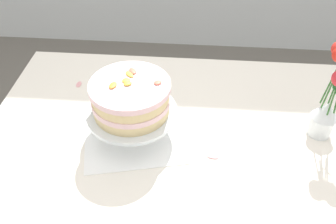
{
  "coord_description": "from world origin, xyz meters",
  "views": [
    {
      "loc": [
        -0.01,
        -0.83,
        1.6
      ],
      "look_at": [
        -0.08,
        0.01,
        0.86
      ],
      "focal_mm": 39.08,
      "sensor_mm": 36.0,
      "label": 1
    }
  ],
  "objects_px": {
    "dining_table": "(190,168)",
    "flower_vase": "(332,96)",
    "layer_cake": "(131,97)",
    "cake_stand": "(132,115)"
  },
  "relations": [
    {
      "from": "dining_table",
      "to": "flower_vase",
      "type": "bearing_deg",
      "value": 14.13
    },
    {
      "from": "dining_table",
      "to": "layer_cake",
      "type": "bearing_deg",
      "value": 163.96
    },
    {
      "from": "dining_table",
      "to": "cake_stand",
      "type": "relative_size",
      "value": 4.83
    },
    {
      "from": "flower_vase",
      "to": "cake_stand",
      "type": "bearing_deg",
      "value": -175.35
    },
    {
      "from": "flower_vase",
      "to": "dining_table",
      "type": "bearing_deg",
      "value": -165.87
    },
    {
      "from": "layer_cake",
      "to": "flower_vase",
      "type": "relative_size",
      "value": 0.71
    },
    {
      "from": "layer_cake",
      "to": "flower_vase",
      "type": "bearing_deg",
      "value": 4.64
    },
    {
      "from": "cake_stand",
      "to": "flower_vase",
      "type": "height_order",
      "value": "flower_vase"
    },
    {
      "from": "cake_stand",
      "to": "flower_vase",
      "type": "distance_m",
      "value": 0.62
    },
    {
      "from": "flower_vase",
      "to": "layer_cake",
      "type": "bearing_deg",
      "value": -175.36
    }
  ]
}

